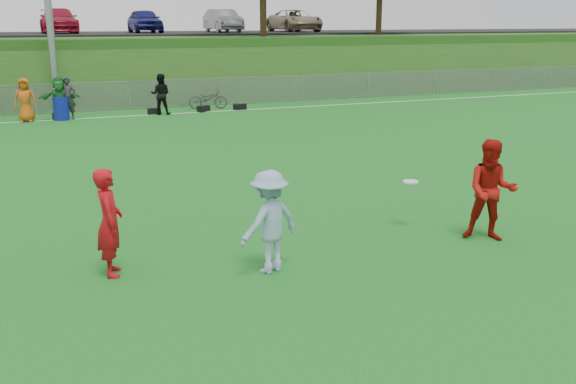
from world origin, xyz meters
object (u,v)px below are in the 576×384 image
recycling_bin (61,109)px  player_blue (269,222)px  frisbee (411,182)px  player_red_left (109,222)px  bicycle (208,99)px  player_red_center (491,191)px

recycling_bin → player_blue: bearing=-83.7°
recycling_bin → frisbee: bearing=-72.9°
player_red_left → bicycle: bearing=-13.8°
player_red_center → bicycle: (0.12, 19.20, -0.46)m
player_red_left → recycling_bin: player_red_left is taller
frisbee → recycling_bin: size_ratio=0.33×
player_red_center → recycling_bin: (-6.19, 18.14, -0.46)m
bicycle → frisbee: bearing=-168.9°
player_blue → frisbee: bearing=178.3°
player_red_center → frisbee: player_red_center is taller
player_red_left → frisbee: player_red_left is taller
recycling_bin → player_red_left: bearing=-91.0°
player_red_center → player_blue: bearing=-145.1°
player_blue → recycling_bin: player_blue is taller
player_red_left → player_blue: 2.45m
player_red_left → player_blue: player_red_left is taller
player_red_left → bicycle: player_red_left is taller
bicycle → player_blue: bearing=-178.2°
player_red_left → frisbee: bearing=-81.4°
player_red_left → recycling_bin: (0.31, 17.24, -0.40)m
player_blue → frisbee: 3.41m
player_red_center → recycling_bin: bearing=144.8°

